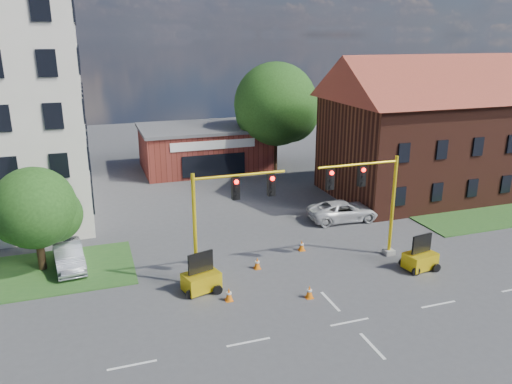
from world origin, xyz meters
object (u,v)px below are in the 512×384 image
(signal_mast_west, at_px, (225,213))
(signal_mast_east, at_px, (369,196))
(trailer_east, at_px, (420,259))
(pickup_white, at_px, (344,211))
(trailer_west, at_px, (201,279))

(signal_mast_west, xyz_separation_m, signal_mast_east, (8.71, 0.00, 0.00))
(signal_mast_west, height_order, signal_mast_east, same)
(trailer_east, distance_m, pickup_white, 8.51)
(trailer_east, height_order, pickup_white, trailer_east)
(signal_mast_west, height_order, pickup_white, signal_mast_west)
(trailer_west, bearing_deg, pickup_white, 13.52)
(signal_mast_east, xyz_separation_m, trailer_east, (2.18, -2.32, -3.29))
(trailer_west, height_order, trailer_east, trailer_west)
(signal_mast_east, relative_size, trailer_east, 3.07)
(signal_mast_west, bearing_deg, pickup_white, 30.43)
(trailer_west, distance_m, trailer_east, 12.55)
(trailer_west, relative_size, trailer_east, 1.04)
(pickup_white, bearing_deg, signal_mast_east, 167.17)
(trailer_west, relative_size, pickup_white, 0.41)
(signal_mast_east, height_order, trailer_east, signal_mast_east)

